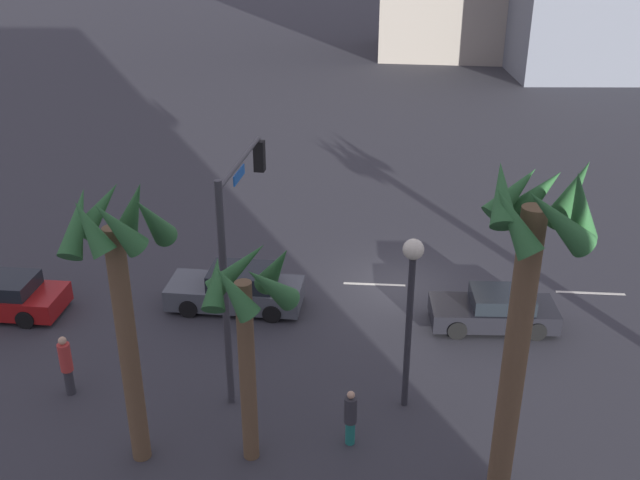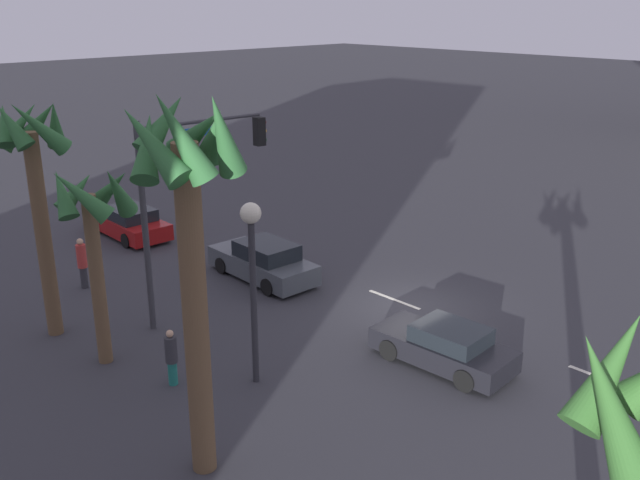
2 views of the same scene
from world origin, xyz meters
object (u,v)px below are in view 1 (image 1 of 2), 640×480
(pedestrian_0, at_px, (66,364))
(palm_tree_2, at_px, (249,304))
(streetlamp, at_px, (411,290))
(palm_tree_3, at_px, (530,272))
(car_0, at_px, (495,310))
(pedestrian_1, at_px, (350,416))
(traffic_signal, at_px, (238,236))
(car_2, at_px, (237,289))
(palm_tree_1, at_px, (119,266))

(pedestrian_0, distance_m, palm_tree_2, 7.06)
(streetlamp, distance_m, palm_tree_3, 4.65)
(car_0, distance_m, pedestrian_1, 7.74)
(car_0, distance_m, palm_tree_2, 10.54)
(palm_tree_3, bearing_deg, car_0, -96.18)
(streetlamp, xyz_separation_m, pedestrian_0, (9.64, 0.30, -2.69))
(traffic_signal, distance_m, palm_tree_3, 8.52)
(car_0, height_order, car_2, car_2)
(pedestrian_1, height_order, palm_tree_3, palm_tree_3)
(car_2, relative_size, palm_tree_3, 0.55)
(palm_tree_2, bearing_deg, traffic_signal, -75.36)
(pedestrian_0, distance_m, palm_tree_3, 13.25)
(traffic_signal, relative_size, palm_tree_3, 0.78)
(car_0, height_order, palm_tree_2, palm_tree_2)
(pedestrian_0, relative_size, palm_tree_1, 0.25)
(car_2, xyz_separation_m, pedestrian_0, (3.90, 5.34, 0.33))
(traffic_signal, xyz_separation_m, pedestrian_1, (-3.35, 2.97, -3.65))
(palm_tree_3, bearing_deg, traffic_signal, -32.83)
(streetlamp, relative_size, palm_tree_2, 0.85)
(car_0, bearing_deg, streetlamp, 55.70)
(car_0, bearing_deg, traffic_signal, 22.64)
(traffic_signal, distance_m, pedestrian_1, 5.78)
(traffic_signal, xyz_separation_m, pedestrian_0, (4.83, 1.51, -3.50))
(traffic_signal, xyz_separation_m, palm_tree_1, (1.94, 3.91, 0.98))
(pedestrian_0, bearing_deg, palm_tree_2, 159.85)
(traffic_signal, height_order, palm_tree_2, traffic_signal)
(car_2, bearing_deg, pedestrian_0, 53.81)
(car_0, relative_size, streetlamp, 0.82)
(streetlamp, height_order, pedestrian_1, streetlamp)
(car_0, height_order, pedestrian_1, pedestrian_1)
(palm_tree_2, bearing_deg, car_2, -75.90)
(pedestrian_0, xyz_separation_m, palm_tree_3, (-11.86, 3.03, 5.05))
(palm_tree_2, height_order, palm_tree_3, palm_tree_3)
(car_0, height_order, palm_tree_3, palm_tree_3)
(streetlamp, bearing_deg, pedestrian_1, 50.24)
(pedestrian_1, bearing_deg, traffic_signal, -41.58)
(palm_tree_2, bearing_deg, palm_tree_1, 5.60)
(palm_tree_2, distance_m, palm_tree_3, 6.36)
(car_0, distance_m, pedestrian_0, 13.59)
(palm_tree_1, bearing_deg, car_0, -143.74)
(car_0, distance_m, traffic_signal, 9.40)
(streetlamp, distance_m, palm_tree_2, 4.62)
(traffic_signal, distance_m, palm_tree_1, 4.48)
(pedestrian_1, distance_m, palm_tree_3, 6.57)
(car_0, xyz_separation_m, streetlamp, (3.07, 4.51, 3.10))
(car_2, distance_m, palm_tree_3, 12.74)
(streetlamp, distance_m, pedestrian_0, 10.01)
(palm_tree_1, bearing_deg, pedestrian_1, -169.89)
(palm_tree_2, bearing_deg, palm_tree_3, 171.51)
(car_0, distance_m, car_2, 8.82)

